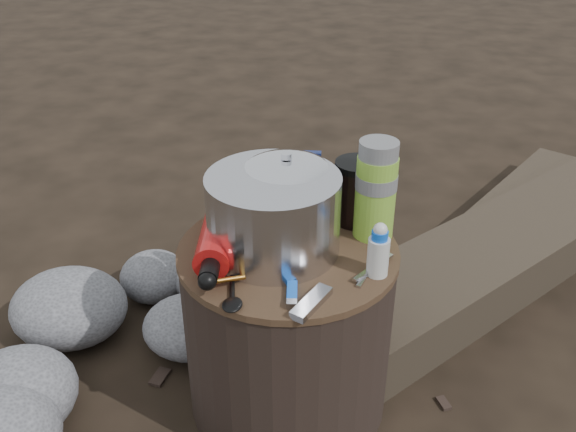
# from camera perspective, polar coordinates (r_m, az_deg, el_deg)

# --- Properties ---
(ground) EXTENTS (60.00, 60.00, 0.00)m
(ground) POSITION_cam_1_polar(r_m,az_deg,el_deg) (1.51, 0.00, -15.96)
(ground) COLOR black
(ground) RESTS_ON ground
(stump) EXTENTS (0.44, 0.44, 0.40)m
(stump) POSITION_cam_1_polar(r_m,az_deg,el_deg) (1.37, 0.00, -10.09)
(stump) COLOR black
(stump) RESTS_ON ground
(rock_ring) EXTENTS (0.45, 0.99, 0.20)m
(rock_ring) POSITION_cam_1_polar(r_m,az_deg,el_deg) (1.50, -15.71, -12.62)
(rock_ring) COLOR slate
(rock_ring) RESTS_ON ground
(log_main) EXTENTS (1.39, 1.44, 0.14)m
(log_main) POSITION_cam_1_polar(r_m,az_deg,el_deg) (2.05, 20.85, -1.91)
(log_main) COLOR #362C22
(log_main) RESTS_ON ground
(log_small) EXTENTS (0.80, 1.11, 0.10)m
(log_small) POSITION_cam_1_polar(r_m,az_deg,el_deg) (2.13, 18.93, -1.03)
(log_small) COLOR #362C22
(log_small) RESTS_ON ground
(foil_windscreen) EXTENTS (0.26, 0.26, 0.16)m
(foil_windscreen) POSITION_cam_1_polar(r_m,az_deg,el_deg) (1.22, -1.32, 0.21)
(foil_windscreen) COLOR silver
(foil_windscreen) RESTS_ON stump
(camping_pot) EXTENTS (0.18, 0.18, 0.18)m
(camping_pot) POSITION_cam_1_polar(r_m,az_deg,el_deg) (1.25, -0.14, 1.64)
(camping_pot) COLOR silver
(camping_pot) RESTS_ON stump
(fuel_bottle) EXTENTS (0.10, 0.29, 0.07)m
(fuel_bottle) POSITION_cam_1_polar(r_m,az_deg,el_deg) (1.24, -6.38, -1.69)
(fuel_bottle) COLOR red
(fuel_bottle) RESTS_ON stump
(thermos) EXTENTS (0.08, 0.08, 0.20)m
(thermos) POSITION_cam_1_polar(r_m,az_deg,el_deg) (1.26, 7.93, 2.32)
(thermos) COLOR #83BB36
(thermos) RESTS_ON stump
(travel_mug) EXTENTS (0.09, 0.09, 0.14)m
(travel_mug) POSITION_cam_1_polar(r_m,az_deg,el_deg) (1.33, 6.19, 2.14)
(travel_mug) COLOR black
(travel_mug) RESTS_ON stump
(stuff_sack) EXTENTS (0.15, 0.12, 0.10)m
(stuff_sack) POSITION_cam_1_polar(r_m,az_deg,el_deg) (1.36, -4.49, 2.30)
(stuff_sack) COLOR gold
(stuff_sack) RESTS_ON stump
(food_pouch) EXTENTS (0.10, 0.03, 0.13)m
(food_pouch) POSITION_cam_1_polar(r_m,az_deg,el_deg) (1.38, 0.90, 3.35)
(food_pouch) COLOR #142051
(food_pouch) RESTS_ON stump
(lighter) EXTENTS (0.03, 0.07, 0.01)m
(lighter) POSITION_cam_1_polar(r_m,az_deg,el_deg) (1.13, 0.37, -6.86)
(lighter) COLOR blue
(lighter) RESTS_ON stump
(multitool) EXTENTS (0.07, 0.10, 0.01)m
(multitool) POSITION_cam_1_polar(r_m,az_deg,el_deg) (1.10, 2.13, -7.84)
(multitool) COLOR #AFAFB5
(multitool) RESTS_ON stump
(pot_grabber) EXTENTS (0.08, 0.12, 0.01)m
(pot_grabber) POSITION_cam_1_polar(r_m,az_deg,el_deg) (1.20, 7.30, -4.80)
(pot_grabber) COLOR #AFAFB5
(pot_grabber) RESTS_ON stump
(spork) EXTENTS (0.06, 0.14, 0.01)m
(spork) POSITION_cam_1_polar(r_m,az_deg,el_deg) (1.16, -5.07, -6.00)
(spork) COLOR black
(spork) RESTS_ON stump
(squeeze_bottle) EXTENTS (0.04, 0.04, 0.10)m
(squeeze_bottle) POSITION_cam_1_polar(r_m,az_deg,el_deg) (1.17, 8.17, -3.26)
(squeeze_bottle) COLOR silver
(squeeze_bottle) RESTS_ON stump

